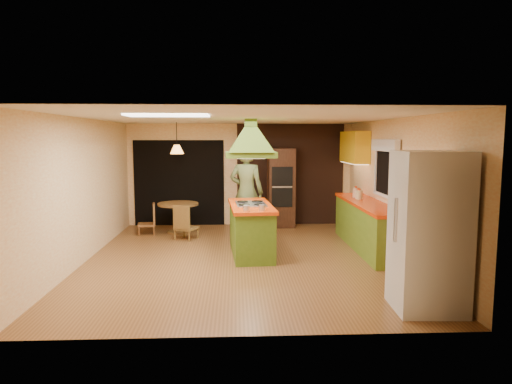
{
  "coord_description": "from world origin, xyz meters",
  "views": [
    {
      "loc": [
        -0.11,
        -8.01,
        2.16
      ],
      "look_at": [
        0.27,
        0.44,
        1.15
      ],
      "focal_mm": 32.0,
      "sensor_mm": 36.0,
      "label": 1
    }
  ],
  "objects_px": {
    "refrigerator": "(429,232)",
    "canister_large": "(356,193)",
    "wall_oven": "(281,188)",
    "dining_table": "(178,212)",
    "man": "(246,192)",
    "kitchen_island": "(251,229)"
  },
  "relations": [
    {
      "from": "refrigerator",
      "to": "canister_large",
      "type": "xyz_separation_m",
      "value": [
        0.11,
        3.88,
        0.02
      ]
    },
    {
      "from": "man",
      "to": "canister_large",
      "type": "relative_size",
      "value": 10.17
    },
    {
      "from": "man",
      "to": "refrigerator",
      "type": "xyz_separation_m",
      "value": [
        2.17,
        -4.17,
        -0.0
      ]
    },
    {
      "from": "wall_oven",
      "to": "canister_large",
      "type": "bearing_deg",
      "value": -50.63
    },
    {
      "from": "refrigerator",
      "to": "man",
      "type": "bearing_deg",
      "value": 120.08
    },
    {
      "from": "wall_oven",
      "to": "dining_table",
      "type": "bearing_deg",
      "value": -166.0
    },
    {
      "from": "kitchen_island",
      "to": "dining_table",
      "type": "distance_m",
      "value": 2.5
    },
    {
      "from": "wall_oven",
      "to": "dining_table",
      "type": "xyz_separation_m",
      "value": [
        -2.41,
        -0.68,
        -0.47
      ]
    },
    {
      "from": "kitchen_island",
      "to": "dining_table",
      "type": "height_order",
      "value": "kitchen_island"
    },
    {
      "from": "wall_oven",
      "to": "canister_large",
      "type": "relative_size",
      "value": 9.67
    },
    {
      "from": "dining_table",
      "to": "canister_large",
      "type": "relative_size",
      "value": 4.64
    },
    {
      "from": "refrigerator",
      "to": "canister_large",
      "type": "relative_size",
      "value": 10.17
    },
    {
      "from": "refrigerator",
      "to": "dining_table",
      "type": "distance_m",
      "value": 6.1
    },
    {
      "from": "kitchen_island",
      "to": "man",
      "type": "xyz_separation_m",
      "value": [
        -0.05,
        1.28,
        0.53
      ]
    },
    {
      "from": "dining_table",
      "to": "canister_large",
      "type": "distance_m",
      "value": 3.97
    },
    {
      "from": "kitchen_island",
      "to": "canister_large",
      "type": "relative_size",
      "value": 9.7
    },
    {
      "from": "man",
      "to": "dining_table",
      "type": "distance_m",
      "value": 1.75
    },
    {
      "from": "man",
      "to": "wall_oven",
      "type": "height_order",
      "value": "man"
    },
    {
      "from": "man",
      "to": "dining_table",
      "type": "xyz_separation_m",
      "value": [
        -1.54,
        0.64,
        -0.52
      ]
    },
    {
      "from": "refrigerator",
      "to": "wall_oven",
      "type": "relative_size",
      "value": 1.05
    },
    {
      "from": "wall_oven",
      "to": "refrigerator",
      "type": "bearing_deg",
      "value": -78.47
    },
    {
      "from": "man",
      "to": "refrigerator",
      "type": "bearing_deg",
      "value": 133.84
    }
  ]
}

